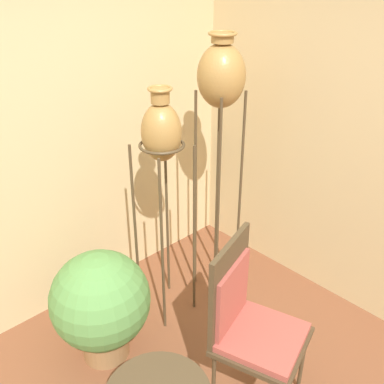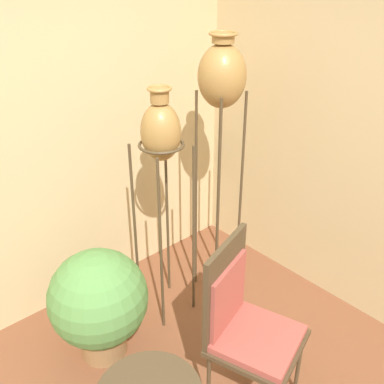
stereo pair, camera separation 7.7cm
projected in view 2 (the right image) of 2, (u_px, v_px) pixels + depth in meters
name	position (u px, v px, depth m)	size (l,w,h in m)	color
wall_back	(19.00, 142.00, 2.89)	(7.48, 0.06, 2.70)	#D1B784
vase_stand_tall	(222.00, 82.00, 2.96)	(0.32, 0.32, 1.99)	#473823
vase_stand_medium	(161.00, 139.00, 2.85)	(0.32, 0.32, 1.72)	#473823
chair	(244.00, 320.00, 2.51)	(0.59, 0.59, 1.09)	#473823
potted_plant	(99.00, 301.00, 2.90)	(0.65, 0.65, 0.79)	olive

